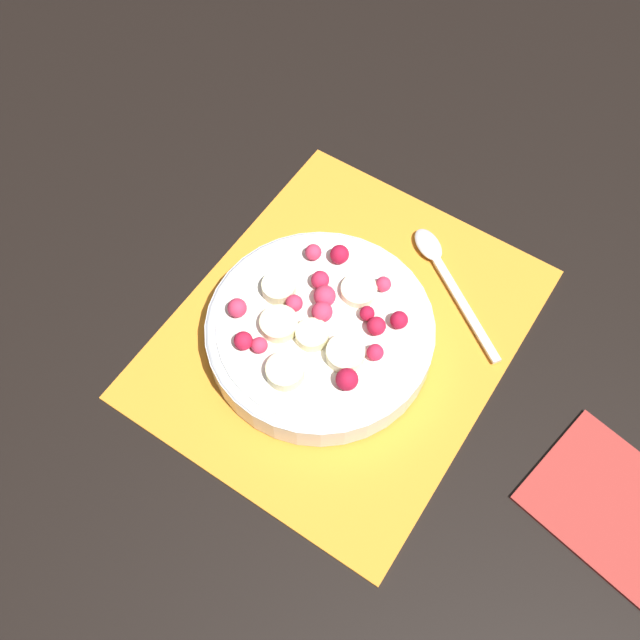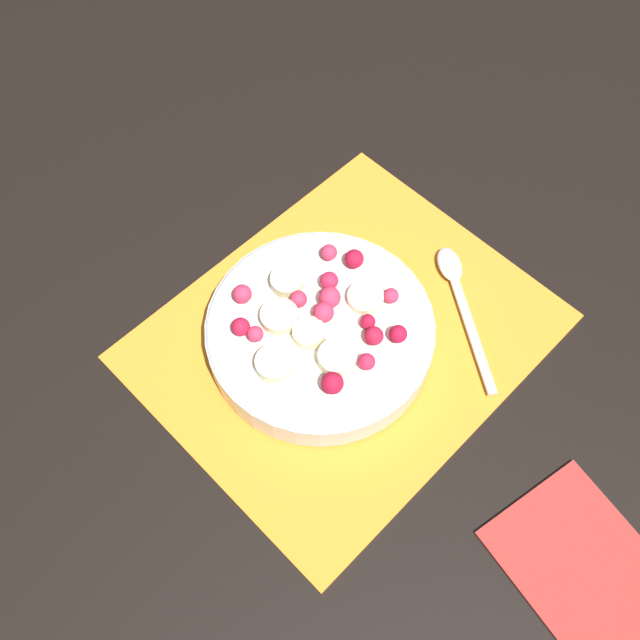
# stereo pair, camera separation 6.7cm
# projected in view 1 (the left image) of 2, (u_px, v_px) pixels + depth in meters

# --- Properties ---
(ground_plane) EXTENTS (3.00, 3.00, 0.00)m
(ground_plane) POSITION_uv_depth(u_px,v_px,m) (343.00, 333.00, 0.72)
(ground_plane) COLOR black
(placemat) EXTENTS (0.38, 0.31, 0.01)m
(placemat) POSITION_uv_depth(u_px,v_px,m) (343.00, 332.00, 0.72)
(placemat) COLOR orange
(placemat) RESTS_ON ground_plane
(fruit_bowl) EXTENTS (0.22, 0.22, 0.06)m
(fruit_bowl) POSITION_uv_depth(u_px,v_px,m) (320.00, 330.00, 0.69)
(fruit_bowl) COLOR silver
(fruit_bowl) RESTS_ON placemat
(spoon) EXTENTS (0.11, 0.15, 0.01)m
(spoon) POSITION_uv_depth(u_px,v_px,m) (441.00, 267.00, 0.75)
(spoon) COLOR silver
(spoon) RESTS_ON placemat
(napkin) EXTENTS (0.15, 0.18, 0.01)m
(napkin) POSITION_uv_depth(u_px,v_px,m) (623.00, 513.00, 0.63)
(napkin) COLOR #A3332D
(napkin) RESTS_ON ground_plane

